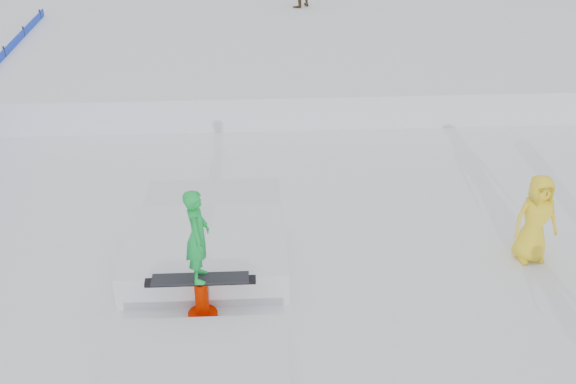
{
  "coord_description": "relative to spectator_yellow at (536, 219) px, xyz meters",
  "views": [
    {
      "loc": [
        -0.07,
        -8.36,
        6.72
      ],
      "look_at": [
        0.5,
        2.0,
        1.1
      ],
      "focal_mm": 45.0,
      "sensor_mm": 36.0,
      "label": 1
    }
  ],
  "objects": [
    {
      "name": "ground",
      "position": [
        -4.5,
        -1.48,
        -0.77
      ],
      "size": [
        120.0,
        120.0,
        0.0
      ],
      "primitive_type": "plane",
      "color": "white"
    },
    {
      "name": "snow_midrise",
      "position": [
        -4.5,
        14.52,
        -0.37
      ],
      "size": [
        50.0,
        18.0,
        0.8
      ],
      "primitive_type": "cube",
      "color": "white",
      "rests_on": "ground"
    },
    {
      "name": "spectator_yellow",
      "position": [
        0.0,
        0.0,
        0.0
      ],
      "size": [
        0.81,
        0.58,
        1.54
      ],
      "primitive_type": "imported",
      "rotation": [
        0.0,
        0.0,
        0.13
      ],
      "color": "yellow",
      "rests_on": "ground"
    },
    {
      "name": "jib_rail_feature",
      "position": [
        -5.36,
        -0.67,
        -0.47
      ],
      "size": [
        2.6,
        4.4,
        2.11
      ],
      "color": "white",
      "rests_on": "ground"
    }
  ]
}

